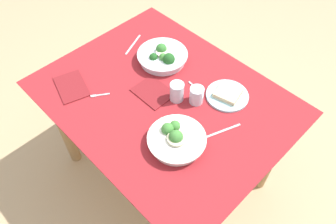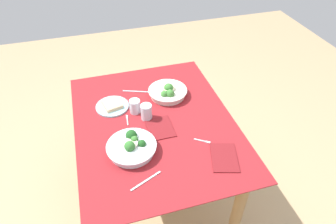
# 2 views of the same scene
# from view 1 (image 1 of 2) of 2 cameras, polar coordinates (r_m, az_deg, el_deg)

# --- Properties ---
(ground_plane) EXTENTS (6.00, 6.00, 0.00)m
(ground_plane) POSITION_cam_1_polar(r_m,az_deg,el_deg) (2.30, -0.52, -10.00)
(ground_plane) COLOR tan
(dining_table) EXTENTS (1.24, 0.97, 0.76)m
(dining_table) POSITION_cam_1_polar(r_m,az_deg,el_deg) (1.77, -0.67, -0.03)
(dining_table) COLOR maroon
(dining_table) RESTS_ON ground_plane
(broccoli_bowl_far) EXTENTS (0.28, 0.28, 0.10)m
(broccoli_bowl_far) POSITION_cam_1_polar(r_m,az_deg,el_deg) (1.84, -0.93, 9.57)
(broccoli_bowl_far) COLOR white
(broccoli_bowl_far) RESTS_ON dining_table
(broccoli_bowl_near) EXTENTS (0.27, 0.27, 0.09)m
(broccoli_bowl_near) POSITION_cam_1_polar(r_m,az_deg,el_deg) (1.48, 1.41, -4.72)
(broccoli_bowl_near) COLOR silver
(broccoli_bowl_near) RESTS_ON dining_table
(bread_side_plate) EXTENTS (0.22, 0.22, 0.03)m
(bread_side_plate) POSITION_cam_1_polar(r_m,az_deg,el_deg) (1.69, 10.26, 2.95)
(bread_side_plate) COLOR #99C6D1
(bread_side_plate) RESTS_ON dining_table
(water_glass_center) EXTENTS (0.07, 0.07, 0.10)m
(water_glass_center) POSITION_cam_1_polar(r_m,az_deg,el_deg) (1.63, 1.55, 3.54)
(water_glass_center) COLOR silver
(water_glass_center) RESTS_ON dining_table
(water_glass_side) EXTENTS (0.07, 0.07, 0.09)m
(water_glass_side) POSITION_cam_1_polar(r_m,az_deg,el_deg) (1.62, 4.98, 2.92)
(water_glass_side) COLOR silver
(water_glass_side) RESTS_ON dining_table
(fork_by_far_bowl) EXTENTS (0.10, 0.02, 0.00)m
(fork_by_far_bowl) POSITION_cam_1_polar(r_m,az_deg,el_deg) (1.72, 4.77, 4.26)
(fork_by_far_bowl) COLOR #B7B7BC
(fork_by_far_bowl) RESTS_ON dining_table
(fork_by_near_bowl) EXTENTS (0.06, 0.09, 0.00)m
(fork_by_near_bowl) POSITION_cam_1_polar(r_m,az_deg,el_deg) (1.71, -11.85, 2.87)
(fork_by_near_bowl) COLOR #B7B7BC
(fork_by_near_bowl) RESTS_ON dining_table
(table_knife_left) EXTENTS (0.08, 0.18, 0.00)m
(table_knife_left) POSITION_cam_1_polar(r_m,az_deg,el_deg) (1.56, 9.42, -3.28)
(table_knife_left) COLOR #B7B7BC
(table_knife_left) RESTS_ON dining_table
(table_knife_right) EXTENTS (0.08, 0.18, 0.00)m
(table_knife_right) POSITION_cam_1_polar(r_m,az_deg,el_deg) (1.97, -6.08, 11.55)
(table_knife_right) COLOR #B7B7BC
(table_knife_right) RESTS_ON dining_table
(napkin_folded_upper) EXTENTS (0.24, 0.19, 0.01)m
(napkin_folded_upper) POSITION_cam_1_polar(r_m,az_deg,el_deg) (1.79, -16.38, 4.25)
(napkin_folded_upper) COLOR maroon
(napkin_folded_upper) RESTS_ON dining_table
(napkin_folded_lower) EXTENTS (0.19, 0.16, 0.01)m
(napkin_folded_lower) POSITION_cam_1_polar(r_m,az_deg,el_deg) (1.69, -2.59, 3.49)
(napkin_folded_lower) COLOR maroon
(napkin_folded_lower) RESTS_ON dining_table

